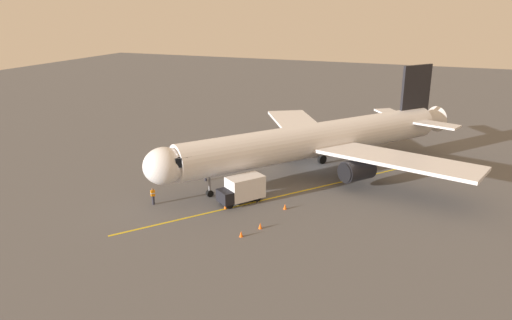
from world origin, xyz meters
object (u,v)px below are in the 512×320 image
object	(u,v)px
ground_crew_marshaller	(153,196)
safety_cone_nose_right	(285,207)
airplane	(319,140)
safety_cone_wing_starboard	(260,226)
ground_crew_loader	(207,157)
box_truck_near_nose	(242,189)
ground_crew_wing_walker	(206,173)
safety_cone_nose_left	(225,206)
safety_cone_wing_port	(241,234)

from	to	relation	value
ground_crew_marshaller	safety_cone_nose_right	distance (m)	12.87
airplane	safety_cone_wing_starboard	distance (m)	16.46
ground_crew_loader	box_truck_near_nose	distance (m)	13.17
ground_crew_wing_walker	safety_cone_wing_starboard	bearing A→B (deg)	137.93
ground_crew_marshaller	ground_crew_loader	xyz separation A→B (m)	(1.01, -13.43, 0.00)
ground_crew_loader	safety_cone_wing_starboard	bearing A→B (deg)	131.00
safety_cone_nose_left	ground_crew_marshaller	bearing A→B (deg)	13.23
safety_cone_wing_starboard	ground_crew_loader	bearing A→B (deg)	-49.00
box_truck_near_nose	safety_cone_wing_port	xyz separation A→B (m)	(-2.93, 6.91, -1.11)
ground_crew_loader	safety_cone_nose_left	distance (m)	14.27
box_truck_near_nose	safety_cone_nose_left	world-z (taller)	box_truck_near_nose
ground_crew_marshaller	ground_crew_wing_walker	bearing A→B (deg)	-101.86
ground_crew_loader	ground_crew_wing_walker	bearing A→B (deg)	115.67
ground_crew_marshaller	ground_crew_wing_walker	xyz separation A→B (m)	(-1.65, -7.88, 0.00)
ground_crew_loader	safety_cone_wing_starboard	world-z (taller)	ground_crew_loader
box_truck_near_nose	ground_crew_loader	bearing A→B (deg)	-47.84
safety_cone_wing_port	ground_crew_wing_walker	bearing A→B (deg)	-50.68
safety_cone_nose_right	safety_cone_wing_starboard	size ratio (longest dim) A/B	1.00
ground_crew_loader	safety_cone_nose_right	distance (m)	16.55
ground_crew_loader	box_truck_near_nose	world-z (taller)	box_truck_near_nose
safety_cone_nose_right	airplane	bearing A→B (deg)	-90.94
airplane	safety_cone_nose_right	bearing A→B (deg)	89.06
ground_crew_marshaller	safety_cone_wing_port	world-z (taller)	ground_crew_marshaller
safety_cone_wing_port	safety_cone_wing_starboard	xyz separation A→B (m)	(-0.92, -2.07, 0.00)
ground_crew_loader	safety_cone_nose_right	world-z (taller)	ground_crew_loader
safety_cone_wing_starboard	safety_cone_nose_left	bearing A→B (deg)	-30.96
safety_cone_nose_left	safety_cone_wing_port	world-z (taller)	same
box_truck_near_nose	safety_cone_nose_right	world-z (taller)	box_truck_near_nose
box_truck_near_nose	safety_cone_nose_left	bearing A→B (deg)	67.87
safety_cone_wing_starboard	ground_crew_wing_walker	bearing A→B (deg)	-42.07
airplane	safety_cone_wing_starboard	bearing A→B (deg)	87.01
ground_crew_marshaller	airplane	bearing A→B (deg)	-130.12
box_truck_near_nose	safety_cone_wing_port	bearing A→B (deg)	113.02
ground_crew_marshaller	safety_cone_nose_right	size ratio (longest dim) A/B	3.11
ground_crew_marshaller	safety_cone_nose_right	world-z (taller)	ground_crew_marshaller
ground_crew_loader	safety_cone_wing_starboard	xyz separation A→B (m)	(-12.69, 14.60, -0.61)
ground_crew_marshaller	safety_cone_nose_left	distance (m)	7.21
ground_crew_marshaller	ground_crew_loader	world-z (taller)	same
ground_crew_marshaller	box_truck_near_nose	world-z (taller)	box_truck_near_nose
box_truck_near_nose	safety_cone_wing_starboard	bearing A→B (deg)	128.55
ground_crew_loader	safety_cone_nose_left	xyz separation A→B (m)	(-8.01, 11.79, -0.61)
box_truck_near_nose	safety_cone_nose_left	size ratio (longest dim) A/B	8.88
airplane	safety_cone_nose_right	size ratio (longest dim) A/B	62.81
ground_crew_marshaller	box_truck_near_nose	distance (m)	8.66
box_truck_near_nose	safety_cone_wing_port	world-z (taller)	box_truck_near_nose
safety_cone_wing_starboard	safety_cone_nose_right	bearing A→B (deg)	-97.69
box_truck_near_nose	safety_cone_wing_starboard	world-z (taller)	box_truck_near_nose
ground_crew_loader	safety_cone_wing_starboard	distance (m)	19.35
safety_cone_nose_left	safety_cone_wing_port	distance (m)	6.16
box_truck_near_nose	safety_cone_wing_starboard	xyz separation A→B (m)	(-3.85, 4.84, -1.11)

